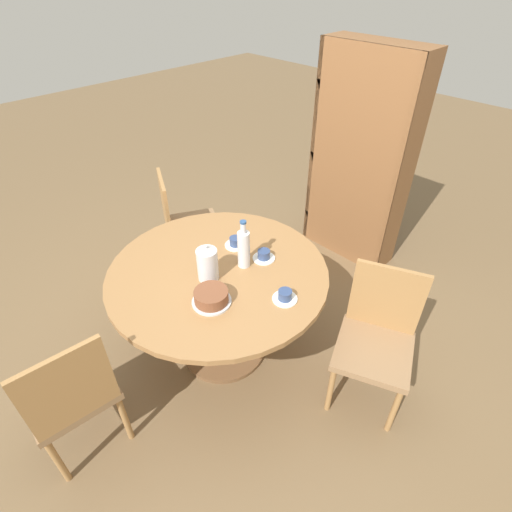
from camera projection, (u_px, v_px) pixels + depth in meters
name	position (u px, v px, depth m)	size (l,w,h in m)	color
ground_plane	(224.00, 349.00, 2.81)	(14.00, 14.00, 0.00)	brown
dining_table	(219.00, 288.00, 2.46)	(1.32, 1.32, 0.72)	brown
chair_a	(377.00, 337.00, 2.29)	(0.55, 0.55, 0.88)	#A87A47
chair_b	(185.00, 223.00, 3.23)	(0.57, 0.57, 0.88)	#A87A47
chair_c	(70.00, 394.00, 2.00)	(0.46, 0.46, 0.88)	#A87A47
bookshelf	(358.00, 167.00, 3.24)	(0.81, 0.28, 1.74)	brown
coffee_pot	(207.00, 263.00, 2.25)	(0.12, 0.12, 0.24)	silver
water_bottle	(244.00, 248.00, 2.33)	(0.07, 0.07, 0.31)	silver
cake_main	(211.00, 297.00, 2.13)	(0.21, 0.21, 0.08)	silver
cup_a	(236.00, 243.00, 2.55)	(0.14, 0.14, 0.06)	white
cup_b	(285.00, 296.00, 2.16)	(0.14, 0.14, 0.06)	white
cup_c	(264.00, 256.00, 2.44)	(0.14, 0.14, 0.06)	white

